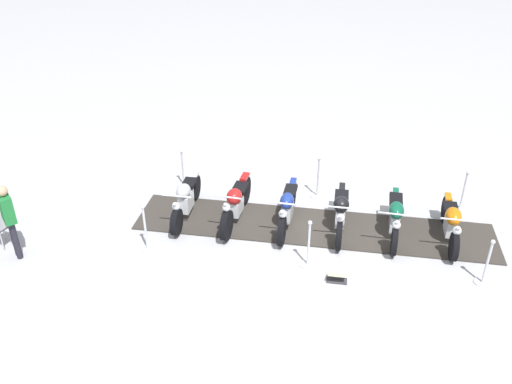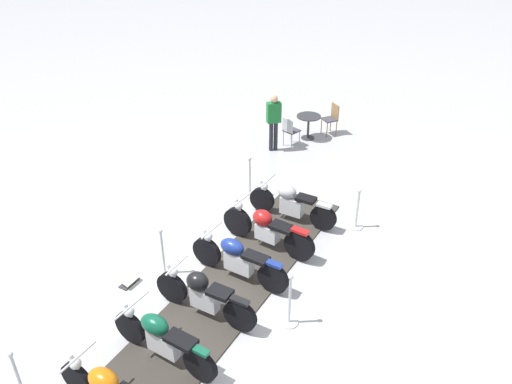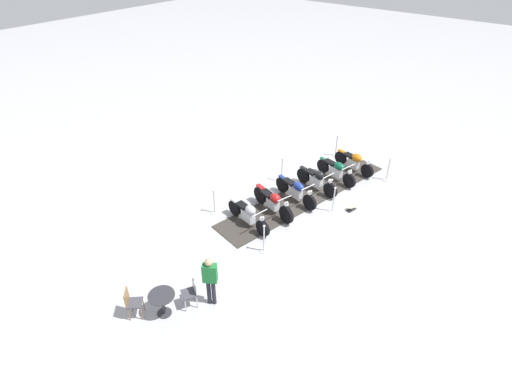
# 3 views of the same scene
# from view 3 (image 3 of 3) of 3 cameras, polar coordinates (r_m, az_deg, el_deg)

# --- Properties ---
(ground_plane) EXTENTS (80.00, 80.00, 0.00)m
(ground_plane) POSITION_cam_3_polar(r_m,az_deg,el_deg) (16.54, 6.95, -0.44)
(ground_plane) COLOR #B2B2B7
(display_platform) EXTENTS (8.31, 3.08, 0.03)m
(display_platform) POSITION_cam_3_polar(r_m,az_deg,el_deg) (16.53, 6.95, -0.40)
(display_platform) COLOR #38332D
(display_platform) RESTS_ON ground_plane
(motorcycle_chrome) EXTENTS (0.73, 2.18, 0.90)m
(motorcycle_chrome) POSITION_cam_3_polar(r_m,az_deg,el_deg) (14.56, -1.02, -3.22)
(motorcycle_chrome) COLOR black
(motorcycle_chrome) RESTS_ON display_platform
(motorcycle_maroon) EXTENTS (0.84, 2.22, 1.00)m
(motorcycle_maroon) POSITION_cam_3_polar(r_m,az_deg,el_deg) (15.19, 2.44, -1.42)
(motorcycle_maroon) COLOR black
(motorcycle_maroon) RESTS_ON display_platform
(motorcycle_navy) EXTENTS (0.78, 2.19, 0.95)m
(motorcycle_navy) POSITION_cam_3_polar(r_m,az_deg,el_deg) (15.88, 5.66, 0.19)
(motorcycle_navy) COLOR black
(motorcycle_navy) RESTS_ON display_platform
(motorcycle_black) EXTENTS (0.68, 2.11, 0.94)m
(motorcycle_black) POSITION_cam_3_polar(r_m,az_deg,el_deg) (16.63, 8.58, 1.69)
(motorcycle_black) COLOR black
(motorcycle_black) RESTS_ON display_platform
(motorcycle_forest) EXTENTS (0.84, 2.09, 0.92)m
(motorcycle_forest) POSITION_cam_3_polar(r_m,az_deg,el_deg) (17.43, 11.24, 3.02)
(motorcycle_forest) COLOR black
(motorcycle_forest) RESTS_ON display_platform
(motorcycle_copper) EXTENTS (0.74, 2.06, 0.90)m
(motorcycle_copper) POSITION_cam_3_polar(r_m,az_deg,el_deg) (18.28, 13.67, 4.19)
(motorcycle_copper) COLOR black
(motorcycle_copper) RESTS_ON display_platform
(stanchion_left_rear) EXTENTS (0.28, 0.28, 1.03)m
(stanchion_left_rear) POSITION_cam_3_polar(r_m,az_deg,el_deg) (19.44, 11.16, 6.01)
(stanchion_left_rear) COLOR silver
(stanchion_left_rear) RESTS_ON ground_plane
(stanchion_right_front) EXTENTS (0.28, 0.28, 1.11)m
(stanchion_right_front) POSITION_cam_3_polar(r_m,az_deg,el_deg) (13.54, 1.11, -6.97)
(stanchion_right_front) COLOR silver
(stanchion_right_front) RESTS_ON ground_plane
(stanchion_left_mid) EXTENTS (0.35, 0.35, 1.12)m
(stanchion_left_mid) POSITION_cam_3_polar(r_m,az_deg,el_deg) (17.17, 3.64, 2.54)
(stanchion_left_mid) COLOR silver
(stanchion_left_mid) RESTS_ON ground_plane
(stanchion_right_mid) EXTENTS (0.32, 0.32, 1.10)m
(stanchion_right_mid) POSITION_cam_3_polar(r_m,az_deg,el_deg) (15.60, 10.77, -1.57)
(stanchion_right_mid) COLOR silver
(stanchion_right_mid) RESTS_ON ground_plane
(stanchion_left_front) EXTENTS (0.34, 0.34, 1.03)m
(stanchion_left_front) POSITION_cam_3_polar(r_m,az_deg,el_deg) (15.37, -5.85, -1.90)
(stanchion_left_front) COLOR silver
(stanchion_left_front) RESTS_ON ground_plane
(stanchion_right_rear) EXTENTS (0.33, 0.33, 1.04)m
(stanchion_right_rear) POSITION_cam_3_polar(r_m,az_deg,el_deg) (18.09, 17.94, 2.53)
(stanchion_right_rear) COLOR silver
(stanchion_right_rear) RESTS_ON ground_plane
(info_placard) EXTENTS (0.44, 0.34, 0.23)m
(info_placard) POSITION_cam_3_polar(r_m,az_deg,el_deg) (15.98, 13.23, -2.23)
(info_placard) COLOR #333338
(info_placard) RESTS_ON ground_plane
(cafe_table) EXTENTS (0.74, 0.74, 0.75)m
(cafe_table) POSITION_cam_3_polar(r_m,az_deg,el_deg) (11.86, -13.02, -14.49)
(cafe_table) COLOR #2D2D33
(cafe_table) RESTS_ON ground_plane
(cafe_chair_near_table) EXTENTS (0.54, 0.54, 0.91)m
(cafe_chair_near_table) POSITION_cam_3_polar(r_m,az_deg,el_deg) (11.95, -9.08, -13.58)
(cafe_chair_near_table) COLOR #B7B7BC
(cafe_chair_near_table) RESTS_ON ground_plane
(cafe_chair_across_table) EXTENTS (0.57, 0.57, 0.97)m
(cafe_chair_across_table) POSITION_cam_3_polar(r_m,az_deg,el_deg) (12.03, -17.02, -14.44)
(cafe_chair_across_table) COLOR olive
(cafe_chair_across_table) RESTS_ON ground_plane
(bystander_person) EXTENTS (0.40, 0.46, 1.71)m
(bystander_person) POSITION_cam_3_polar(r_m,az_deg,el_deg) (11.56, -6.45, -11.80)
(bystander_person) COLOR #23232D
(bystander_person) RESTS_ON ground_plane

